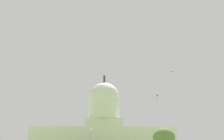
{
  "coord_description": "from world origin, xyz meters",
  "views": [
    {
      "loc": [
        -1.26,
        -24.14,
        2.04
      ],
      "look_at": [
        5.23,
        73.16,
        36.51
      ],
      "focal_mm": 37.29,
      "sensor_mm": 36.0,
      "label": 1
    }
  ],
  "objects": [
    {
      "name": "kite_blue_mid",
      "position": [
        35.05,
        110.76,
        34.19
      ],
      "size": [
        0.81,
        0.85,
        3.61
      ],
      "rotation": [
        0.0,
        0.0,
        3.05
      ],
      "color": "blue"
    },
    {
      "name": "kite_green_mid",
      "position": [
        22.81,
        43.43,
        25.77
      ],
      "size": [
        1.42,
        1.34,
        0.32
      ],
      "rotation": [
        0.0,
        0.0,
        0.68
      ],
      "color": "green"
    },
    {
      "name": "kite_pink_mid",
      "position": [
        -5.24,
        136.92,
        23.53
      ],
      "size": [
        1.31,
        1.04,
        2.13
      ],
      "rotation": [
        0.0,
        0.0,
        5.89
      ],
      "color": "pink"
    },
    {
      "name": "kite_yellow_high",
      "position": [
        -0.29,
        63.99,
        58.04
      ],
      "size": [
        0.95,
        0.94,
        0.75
      ],
      "rotation": [
        0.0,
        0.0,
        1.02
      ],
      "color": "yellow"
    },
    {
      "name": "tree_east_near",
      "position": [
        33.51,
        97.49,
        9.17
      ],
      "size": [
        15.31,
        15.1,
        13.91
      ],
      "color": "brown",
      "rests_on": "ground_plane"
    },
    {
      "name": "kite_lime_mid",
      "position": [
        5.11,
        123.93,
        19.74
      ],
      "size": [
        1.32,
        1.92,
        2.55
      ],
      "rotation": [
        0.0,
        0.0,
        4.48
      ],
      "color": "#8CD133"
    },
    {
      "name": "capitol_building",
      "position": [
        5.06,
        173.62,
        21.68
      ],
      "size": [
        116.57,
        26.69,
        66.56
      ],
      "color": "silver",
      "rests_on": "ground_plane"
    },
    {
      "name": "kite_white_low",
      "position": [
        38.51,
        57.39,
        15.47
      ],
      "size": [
        0.36,
        1.19,
        2.69
      ],
      "rotation": [
        0.0,
        0.0,
        3.76
      ],
      "color": "white"
    },
    {
      "name": "kite_violet_low",
      "position": [
        -3.38,
        75.83,
        10.36
      ],
      "size": [
        1.8,
        1.17,
        4.2
      ],
      "rotation": [
        0.0,
        0.0,
        6.08
      ],
      "color": "purple"
    }
  ]
}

